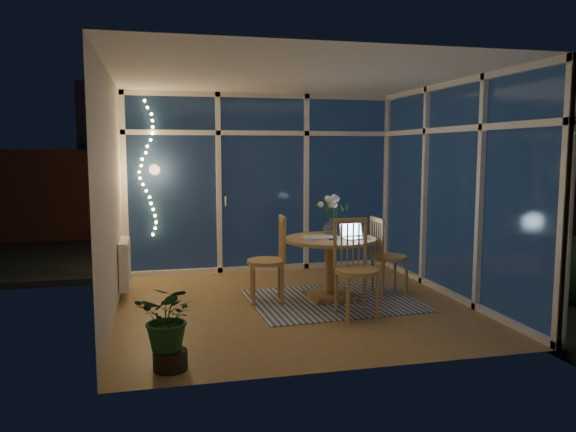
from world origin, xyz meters
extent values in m
plane|color=olive|center=(0.00, 0.00, 0.00)|extent=(4.00, 4.00, 0.00)
plane|color=white|center=(0.00, 0.00, 2.60)|extent=(4.00, 4.00, 0.00)
cube|color=silver|center=(0.00, 2.00, 1.30)|extent=(4.00, 0.04, 2.60)
cube|color=silver|center=(0.00, -2.00, 1.30)|extent=(4.00, 0.04, 2.60)
cube|color=silver|center=(-2.00, 0.00, 1.30)|extent=(0.04, 4.00, 2.60)
cube|color=silver|center=(2.00, 0.00, 1.30)|extent=(0.04, 4.00, 2.60)
cube|color=white|center=(0.00, 1.96, 1.30)|extent=(4.00, 0.10, 2.60)
cube|color=white|center=(1.96, 0.00, 1.30)|extent=(0.10, 4.00, 2.60)
cube|color=white|center=(-1.94, 0.90, 0.40)|extent=(0.10, 0.70, 0.58)
cube|color=black|center=(0.50, 5.00, -0.06)|extent=(12.00, 6.00, 0.10)
cube|color=#3C2016|center=(0.00, 5.50, 0.90)|extent=(11.00, 0.08, 1.80)
cube|color=#31333B|center=(0.30, 8.50, 2.20)|extent=(7.00, 3.00, 2.20)
sphere|color=#163219|center=(-0.80, 3.40, 0.45)|extent=(0.90, 0.90, 0.90)
cube|color=#BDB99A|center=(0.47, 0.05, 0.01)|extent=(2.01, 1.64, 0.01)
cylinder|color=#997245|center=(0.47, 0.15, 0.37)|extent=(1.14, 1.14, 0.74)
cube|color=#997245|center=(-0.31, 0.15, 0.52)|extent=(0.52, 0.52, 1.04)
cube|color=#997245|center=(1.24, 0.18, 0.49)|extent=(0.47, 0.47, 0.98)
cube|color=#997245|center=(0.52, -0.63, 0.53)|extent=(0.52, 0.52, 1.06)
imported|color=silver|center=(0.55, 0.38, 0.85)|extent=(0.21, 0.21, 0.21)
imported|color=white|center=(0.77, 0.36, 0.76)|extent=(0.16, 0.16, 0.04)
cube|color=silver|center=(0.36, 0.16, 0.75)|extent=(0.41, 0.32, 0.02)
cube|color=black|center=(0.46, 0.02, 0.75)|extent=(0.12, 0.10, 0.01)
imported|color=#18451B|center=(-1.46, -1.65, 0.38)|extent=(0.68, 0.65, 0.76)
camera|label=1|loc=(-1.55, -6.15, 1.78)|focal=35.00mm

